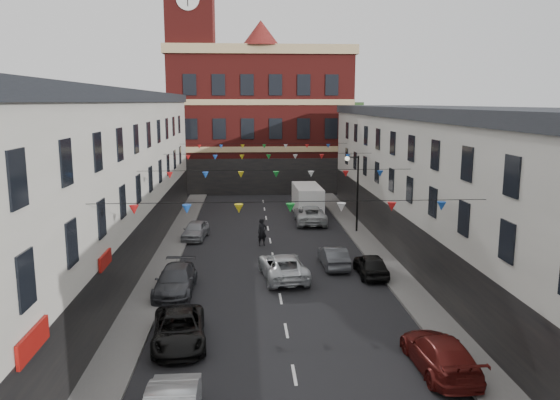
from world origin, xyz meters
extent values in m
plane|color=black|center=(0.00, 0.00, 0.00)|extent=(160.00, 160.00, 0.00)
cube|color=#605E5B|center=(-6.90, 2.00, 0.07)|extent=(1.80, 64.00, 0.15)
cube|color=#605E5B|center=(6.90, 2.00, 0.07)|extent=(1.80, 64.00, 0.15)
cube|color=beige|center=(-11.80, 1.00, 5.00)|extent=(8.00, 56.00, 10.00)
cube|color=black|center=(-11.80, 1.00, 10.35)|extent=(8.40, 56.00, 0.70)
cube|color=black|center=(-7.75, 1.00, 1.60)|extent=(0.12, 56.00, 3.20)
cube|color=beige|center=(11.80, 1.00, 4.50)|extent=(8.00, 56.00, 9.00)
cube|color=black|center=(11.80, 1.00, 9.35)|extent=(8.40, 56.00, 0.70)
cube|color=black|center=(7.75, 1.00, 1.60)|extent=(0.12, 56.00, 3.20)
cube|color=maroon|center=(0.00, 38.00, 7.50)|extent=(20.00, 12.00, 15.00)
cube|color=tan|center=(0.00, 38.00, 15.50)|extent=(20.60, 12.60, 1.00)
cone|color=maroon|center=(0.00, 33.00, 17.20)|extent=(4.00, 4.00, 2.60)
cube|color=maroon|center=(-7.50, 35.00, 12.00)|extent=(5.00, 5.00, 24.00)
cube|color=#294A22|center=(-4.00, 62.00, 5.00)|extent=(40.00, 14.00, 10.00)
cylinder|color=black|center=(6.80, 14.00, 3.00)|extent=(0.14, 0.14, 6.00)
cylinder|color=black|center=(6.40, 14.00, 5.90)|extent=(0.90, 0.10, 0.10)
sphere|color=beige|center=(5.95, 14.00, 5.80)|extent=(0.36, 0.36, 0.36)
imported|color=black|center=(-4.58, -5.05, 0.65)|extent=(2.62, 4.87, 1.30)
imported|color=#3D3F44|center=(-5.50, 1.17, 0.71)|extent=(2.07, 4.90, 1.41)
imported|color=#96989E|center=(-5.50, 12.92, 0.66)|extent=(2.05, 4.07, 1.33)
imported|color=#5D1512|center=(5.50, -7.99, 0.69)|extent=(2.07, 4.79, 1.37)
imported|color=black|center=(5.50, 3.44, 0.66)|extent=(1.59, 3.90, 1.32)
imported|color=#45484C|center=(3.60, 5.32, 0.66)|extent=(1.51, 4.02, 1.31)
imported|color=#BABEBF|center=(3.60, 17.70, 0.75)|extent=(2.61, 5.43, 1.49)
imported|color=silver|center=(0.36, 3.35, 0.71)|extent=(2.95, 5.38, 1.43)
cube|color=white|center=(3.80, 21.54, 1.29)|extent=(2.37, 5.89, 2.59)
imported|color=black|center=(-0.62, 10.64, 0.97)|extent=(0.84, 0.71, 1.94)
camera|label=1|loc=(-1.71, -26.74, 10.01)|focal=35.00mm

